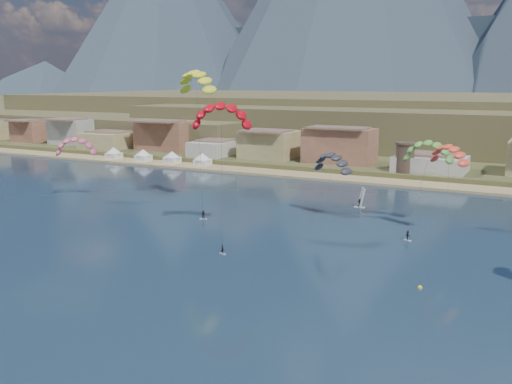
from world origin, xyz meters
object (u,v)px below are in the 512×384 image
watchtower (405,157)px  kitesurfer_yellow (197,79)px  windsurfer (360,201)px  kitesurfer_green (428,149)px  buoy (420,288)px  kitesurfer_red (221,111)px

watchtower → kitesurfer_yellow: kitesurfer_yellow is taller
windsurfer → kitesurfer_yellow: bearing=-155.3°
kitesurfer_green → kitesurfer_yellow: bearing=-174.8°
watchtower → buoy: size_ratio=13.84×
watchtower → kitesurfer_green: size_ratio=0.45×
kitesurfer_red → buoy: (38.23, -11.70, -22.33)m
kitesurfer_green → kitesurfer_red: bearing=-144.0°
kitesurfer_yellow → kitesurfer_red: bearing=-47.2°
kitesurfer_yellow → buoy: size_ratio=50.91×
kitesurfer_red → windsurfer: (15.54, 33.65, -21.01)m
kitesurfer_red → kitesurfer_yellow: 25.95m
watchtower → kitesurfer_red: size_ratio=0.33×
watchtower → kitesurfer_yellow: (-32.55, -56.78, 21.79)m
windsurfer → buoy: bearing=-63.4°
watchtower → windsurfer: (0.18, -41.71, -4.95)m
kitesurfer_red → kitesurfer_yellow: size_ratio=0.82×
watchtower → windsurfer: bearing=-89.8°
kitesurfer_red → kitesurfer_yellow: kitesurfer_yellow is taller
kitesurfer_red → kitesurfer_green: size_ratio=1.37×
kitesurfer_green → windsurfer: 23.67m
watchtower → kitesurfer_green: 55.52m
kitesurfer_yellow → kitesurfer_green: bearing=5.2°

